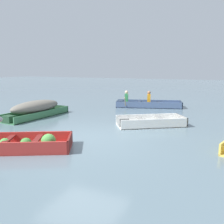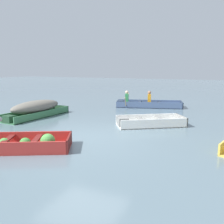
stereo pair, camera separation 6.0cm
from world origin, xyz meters
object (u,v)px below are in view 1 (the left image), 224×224
object	(u,v)px
dinghy_red_foreground	(22,144)
skiff_green_far_moored	(36,108)
skiff_white_mid_moored	(148,123)
rowboat_slate_blue_with_crew	(145,104)

from	to	relation	value
dinghy_red_foreground	skiff_green_far_moored	distance (m)	4.61
dinghy_red_foreground	skiff_white_mid_moored	size ratio (longest dim) A/B	1.05
skiff_white_mid_moored	rowboat_slate_blue_with_crew	world-z (taller)	rowboat_slate_blue_with_crew
rowboat_slate_blue_with_crew	skiff_green_far_moored	bearing A→B (deg)	-127.06
dinghy_red_foreground	skiff_white_mid_moored	bearing A→B (deg)	60.57
skiff_white_mid_moored	skiff_green_far_moored	xyz separation A→B (m)	(-5.07, -0.43, 0.28)
skiff_white_mid_moored	skiff_green_far_moored	world-z (taller)	skiff_green_far_moored
dinghy_red_foreground	rowboat_slate_blue_with_crew	world-z (taller)	rowboat_slate_blue_with_crew
skiff_white_mid_moored	rowboat_slate_blue_with_crew	xyz separation A→B (m)	(-1.46, 4.36, 0.05)
dinghy_red_foreground	rowboat_slate_blue_with_crew	distance (m)	8.52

